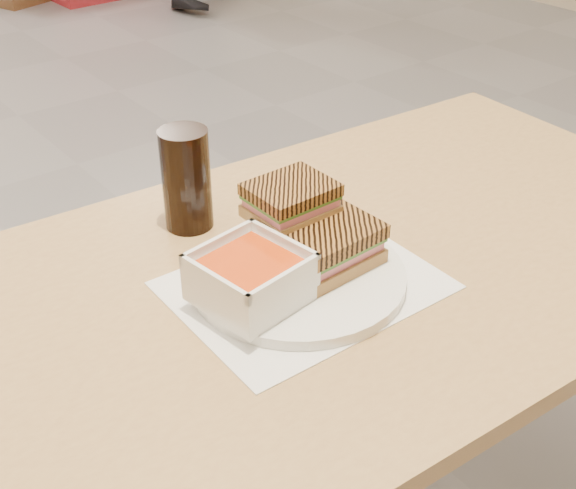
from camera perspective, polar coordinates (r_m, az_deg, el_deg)
main_table at (r=1.16m, az=5.15°, el=-5.24°), size 1.24×0.77×0.75m
tray_liner at (r=1.01m, az=1.28°, el=-3.12°), size 0.35×0.28×0.00m
plate at (r=1.02m, az=0.79°, el=-2.45°), size 0.29×0.29×0.02m
soup_bowl at (r=0.95m, az=-2.86°, el=-2.64°), size 0.14×0.14×0.07m
panini_lower at (r=1.02m, az=2.92°, el=0.03°), size 0.14×0.12×0.06m
panini_upper at (r=1.03m, az=0.22°, el=3.39°), size 0.11×0.09×0.05m
cola_glass at (r=1.12m, az=-7.75°, el=4.94°), size 0.07×0.07×0.16m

